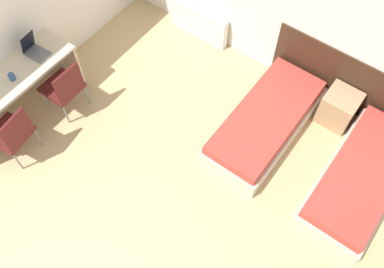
% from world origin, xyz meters
% --- Properties ---
extents(wall_left, '(0.05, 5.26, 2.70)m').
position_xyz_m(wall_left, '(-2.60, 2.13, 1.35)').
color(wall_left, white).
rests_on(wall_left, ground_plane).
extents(headboard_panel, '(2.34, 0.03, 0.94)m').
position_xyz_m(headboard_panel, '(1.24, 4.25, 0.47)').
color(headboard_panel, '#382316').
rests_on(headboard_panel, ground_plane).
extents(bed_near_window, '(0.85, 1.92, 0.40)m').
position_xyz_m(bed_near_window, '(0.55, 3.26, 0.19)').
color(bed_near_window, beige).
rests_on(bed_near_window, ground_plane).
extents(bed_near_door, '(0.85, 1.92, 0.40)m').
position_xyz_m(bed_near_door, '(1.94, 3.26, 0.19)').
color(bed_near_door, beige).
rests_on(bed_near_door, ground_plane).
extents(nightstand, '(0.44, 0.43, 0.52)m').
position_xyz_m(nightstand, '(1.24, 4.01, 0.26)').
color(nightstand, tan).
rests_on(nightstand, ground_plane).
extents(radiator, '(1.00, 0.12, 0.53)m').
position_xyz_m(radiator, '(-1.22, 4.17, 0.26)').
color(radiator, silver).
rests_on(radiator, ground_plane).
extents(desk, '(0.59, 1.82, 0.77)m').
position_xyz_m(desk, '(-2.28, 1.49, 0.59)').
color(desk, beige).
rests_on(desk, ground_plane).
extents(chair_near_laptop, '(0.47, 0.47, 0.90)m').
position_xyz_m(chair_near_laptop, '(-1.82, 1.95, 0.50)').
color(chair_near_laptop, '#511919').
rests_on(chair_near_laptop, ground_plane).
extents(chair_near_notebook, '(0.53, 0.53, 0.90)m').
position_xyz_m(chair_near_notebook, '(-1.82, 1.05, 0.50)').
color(chair_near_notebook, '#511919').
rests_on(chair_near_notebook, ground_plane).
extents(laptop, '(0.33, 0.25, 0.31)m').
position_xyz_m(laptop, '(-2.32, 2.01, 0.83)').
color(laptop, slate).
rests_on(laptop, desk).
extents(mug, '(0.08, 0.08, 0.09)m').
position_xyz_m(mug, '(-2.22, 1.54, 0.81)').
color(mug, '#2D5184').
rests_on(mug, desk).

